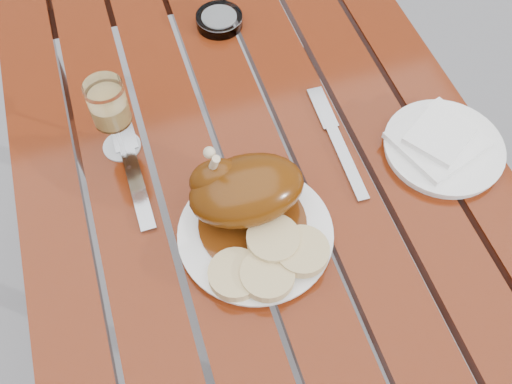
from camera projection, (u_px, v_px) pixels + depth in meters
ground at (255, 311)px, 1.61m from camera, size 60.00×60.00×0.00m
table at (255, 251)px, 1.29m from camera, size 0.80×1.20×0.75m
dinner_plate at (256, 234)px, 0.88m from camera, size 0.28×0.28×0.02m
roast_duck at (243, 190)px, 0.86m from camera, size 0.18×0.18×0.13m
bread_dumplings at (270, 260)px, 0.83m from camera, size 0.18×0.13×0.03m
wine_glass at (113, 118)px, 0.92m from camera, size 0.07×0.07×0.15m
side_plate at (443, 148)px, 0.97m from camera, size 0.25×0.25×0.02m
napkin at (438, 140)px, 0.96m from camera, size 0.17×0.16×0.01m
ashtray at (219, 20)px, 1.14m from camera, size 0.11×0.11×0.02m
fork at (135, 180)px, 0.94m from camera, size 0.03×0.20×0.01m
knife at (341, 149)px, 0.98m from camera, size 0.03×0.21×0.01m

